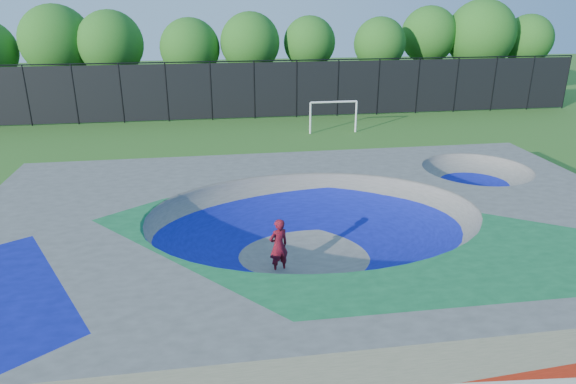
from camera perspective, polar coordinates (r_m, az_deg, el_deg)
name	(u,v)px	position (r m, az deg, el deg)	size (l,w,h in m)	color
ground	(313,253)	(17.27, 2.82, -6.82)	(120.00, 120.00, 0.00)	#30631B
skate_deck	(314,233)	(16.94, 2.86, -4.57)	(22.00, 14.00, 1.50)	gray
skater	(279,246)	(15.76, -1.05, -6.01)	(0.65, 0.43, 1.78)	red
skateboard	(279,271)	(16.17, -1.03, -8.74)	(0.78, 0.22, 0.05)	black
soccer_goal	(334,111)	(32.67, 5.08, 8.97)	(3.07, 0.12, 2.03)	white
fence	(254,89)	(36.61, -3.76, 11.36)	(48.09, 0.09, 4.04)	black
treeline	(262,42)	(41.49, -2.86, 16.34)	(50.10, 6.67, 8.06)	#433421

